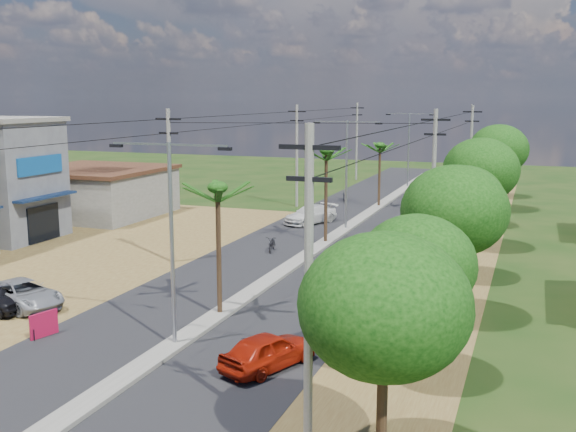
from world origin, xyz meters
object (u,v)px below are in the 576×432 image
(car_silver_mid, at_px, (380,258))
(moto_rider_east, at_px, (251,357))
(car_red_near, at_px, (268,351))
(car_white_far, at_px, (310,215))
(roadside_sign, at_px, (44,325))
(car_parked_silver, at_px, (23,295))

(car_silver_mid, xyz_separation_m, moto_rider_east, (-1.33, -14.96, -0.34))
(car_red_near, bearing_deg, moto_rider_east, 47.99)
(car_white_far, height_order, roadside_sign, car_white_far)
(car_red_near, relative_size, car_parked_silver, 0.86)
(car_red_near, bearing_deg, roadside_sign, 23.49)
(roadside_sign, bearing_deg, car_parked_silver, 156.37)
(car_silver_mid, xyz_separation_m, roadside_sign, (-10.50, -14.85, -0.30))
(car_red_near, height_order, moto_rider_east, car_red_near)
(moto_rider_east, xyz_separation_m, roadside_sign, (-9.17, 0.11, 0.04))
(moto_rider_east, distance_m, roadside_sign, 9.17)
(car_red_near, distance_m, car_silver_mid, 14.71)
(car_silver_mid, distance_m, roadside_sign, 18.19)
(car_white_far, bearing_deg, car_red_near, -49.84)
(car_white_far, relative_size, roadside_sign, 3.74)
(car_white_far, xyz_separation_m, moto_rider_east, (6.87, -27.48, -0.20))
(car_red_near, distance_m, car_parked_silver, 13.55)
(moto_rider_east, bearing_deg, roadside_sign, -25.21)
(car_parked_silver, bearing_deg, car_silver_mid, -30.69)
(car_white_far, xyz_separation_m, car_parked_silver, (-5.84, -24.53, -0.06))
(car_red_near, bearing_deg, car_silver_mid, -70.41)
(car_red_near, xyz_separation_m, car_white_far, (-7.45, 27.21, 0.02))
(car_white_far, bearing_deg, car_silver_mid, -31.90)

